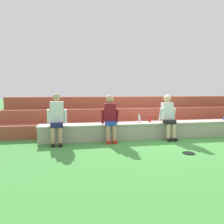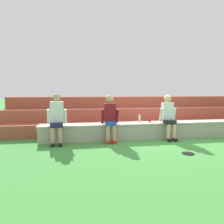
% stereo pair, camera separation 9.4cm
% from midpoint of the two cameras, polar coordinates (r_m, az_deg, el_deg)
% --- Properties ---
extents(ground_plane, '(80.00, 80.00, 0.00)m').
position_cam_midpoint_polar(ground_plane, '(6.56, 13.68, -7.31)').
color(ground_plane, '#428E3D').
extents(stone_seating_wall, '(7.22, 0.55, 0.49)m').
position_cam_midpoint_polar(stone_seating_wall, '(6.74, 12.86, -4.67)').
color(stone_seating_wall, '#A8A08E').
rests_on(stone_seating_wall, ground).
extents(brick_bleachers, '(10.03, 2.07, 1.25)m').
position_cam_midpoint_polar(brick_bleachers, '(8.31, 8.26, -1.13)').
color(brick_bleachers, '#A14A36').
rests_on(brick_bleachers, ground).
extents(person_far_left, '(0.53, 0.56, 1.39)m').
position_cam_midpoint_polar(person_far_left, '(5.92, -14.40, -1.53)').
color(person_far_left, tan).
rests_on(person_far_left, ground).
extents(person_left_of_center, '(0.51, 0.50, 1.35)m').
position_cam_midpoint_polar(person_left_of_center, '(5.98, -0.07, -1.33)').
color(person_left_of_center, tan).
rests_on(person_left_of_center, ground).
extents(person_center, '(0.50, 0.56, 1.35)m').
position_cam_midpoint_polar(person_center, '(6.53, 15.58, -0.98)').
color(person_center, beige).
rests_on(person_center, ground).
extents(water_bottle_mid_left, '(0.07, 0.07, 0.23)m').
position_cam_midpoint_polar(water_bottle_mid_left, '(6.64, 10.69, -1.84)').
color(water_bottle_mid_left, red).
rests_on(water_bottle_mid_left, stone_seating_wall).
extents(water_bottle_mid_right, '(0.06, 0.06, 0.28)m').
position_cam_midpoint_polar(water_bottle_mid_right, '(6.48, 7.93, -1.74)').
color(water_bottle_mid_right, silver).
rests_on(water_bottle_mid_right, stone_seating_wall).
extents(water_bottle_center_gap, '(0.07, 0.07, 0.22)m').
position_cam_midpoint_polar(water_bottle_center_gap, '(6.91, 16.72, -1.72)').
color(water_bottle_center_gap, red).
rests_on(water_bottle_center_gap, stone_seating_wall).
extents(frisbee, '(0.28, 0.28, 0.02)m').
position_cam_midpoint_polar(frisbee, '(5.28, 20.54, -10.56)').
color(frisbee, black).
rests_on(frisbee, ground).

